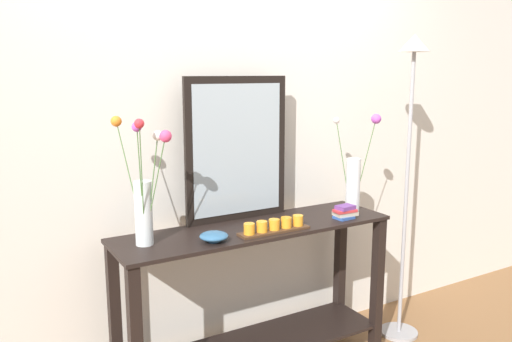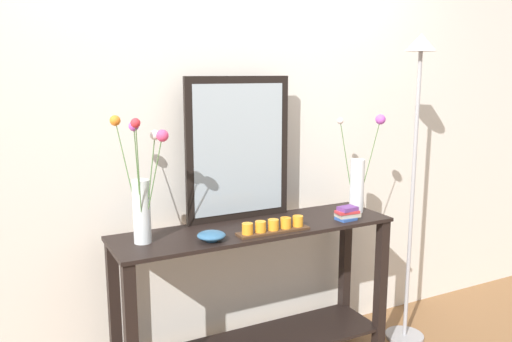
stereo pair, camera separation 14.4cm
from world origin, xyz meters
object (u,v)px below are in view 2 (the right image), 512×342
Objects in this scene: decorative_bowl at (211,235)px; mirror_leaning at (238,149)px; tall_vase_left at (142,195)px; vase_right at (358,179)px; book_stack at (347,213)px; floor_lamp at (416,140)px; candle_tray at (273,227)px; console_table at (256,288)px.

mirror_leaning is at bearing 45.42° from decorative_bowl.
vase_right is (1.28, -0.01, -0.04)m from tall_vase_left.
vase_right is (0.69, -0.18, -0.20)m from mirror_leaning.
floor_lamp is at bearing 3.87° from book_stack.
mirror_leaning is 5.62× the size of decorative_bowl.
floor_lamp is (1.33, 0.03, 0.38)m from decorative_bowl.
book_stack is at bearing 1.59° from candle_tray.
book_stack is (0.51, -0.11, 0.38)m from console_table.
candle_tray reaches higher than console_table.
console_table is at bearing 175.59° from floor_lamp.
decorative_bowl is at bearing -134.58° from mirror_leaning.
mirror_leaning is 0.74m from vase_right.
tall_vase_left is at bearing 177.13° from floor_lamp.
decorative_bowl is 1.38m from floor_lamp.
tall_vase_left is 4.28× the size of book_stack.
console_table is 2.50× the size of tall_vase_left.
candle_tray is (0.64, -0.13, -0.21)m from tall_vase_left.
candle_tray is at bearing -177.23° from floor_lamp.
candle_tray is at bearing -2.41° from decorative_bowl.
vase_right is at bearing -14.78° from mirror_leaning.
tall_vase_left is 0.39m from decorative_bowl.
mirror_leaning reaches higher than console_table.
console_table is at bearing -84.64° from mirror_leaning.
vase_right is 0.99m from decorative_bowl.
console_table is 3.91× the size of candle_tray.
tall_vase_left is at bearing 159.09° from decorative_bowl.
console_table is 10.91× the size of decorative_bowl.
candle_tray is at bearing -80.58° from mirror_leaning.
book_stack is 0.64m from floor_lamp.
floor_lamp is (1.04, -0.26, 0.02)m from mirror_leaning.
book_stack is (-0.16, -0.11, -0.16)m from vase_right.
floor_lamp reaches higher than candle_tray.
mirror_leaning is at bearing 151.19° from book_stack.
tall_vase_left is 4.37× the size of decorative_bowl.
book_stack is at bearing -0.06° from decorative_bowl.
mirror_leaning is 0.42× the size of floor_lamp.
console_table is 10.69× the size of book_stack.
tall_vase_left is 0.69m from candle_tray.
floor_lamp is at bearing 1.46° from decorative_bowl.
mirror_leaning reaches higher than candle_tray.
vase_right reaches higher than decorative_bowl.
mirror_leaning is 1.37× the size of vase_right.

